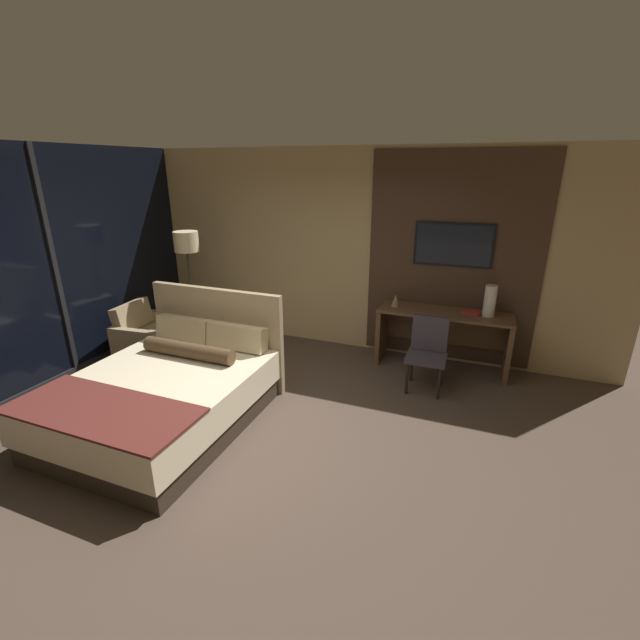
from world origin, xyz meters
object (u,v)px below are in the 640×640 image
object	(u,v)px
book	(472,312)
desk	(443,330)
floor_lamp	(187,251)
vase_short	(395,300)
desk_chair	(428,348)
vase_tall	(490,301)
tv	(453,245)
bed	(167,393)
armchair_by_window	(154,340)

from	to	relation	value
book	desk	bearing A→B (deg)	-177.75
floor_lamp	vase_short	world-z (taller)	floor_lamp
desk_chair	vase_tall	bearing A→B (deg)	44.26
book	tv	bearing A→B (deg)	148.36
bed	vase_tall	size ratio (longest dim) A/B	5.52
desk	vase_short	distance (m)	0.73
desk_chair	desk	bearing A→B (deg)	79.54
book	desk_chair	bearing A→B (deg)	-123.87
armchair_by_window	vase_tall	size ratio (longest dim) A/B	2.39
floor_lamp	book	size ratio (longest dim) A/B	6.50
tv	desk	bearing A→B (deg)	-90.00
bed	tv	world-z (taller)	tv
armchair_by_window	vase_short	distance (m)	3.37
desk	book	distance (m)	0.43
desk_chair	book	size ratio (longest dim) A/B	3.34
tv	floor_lamp	distance (m)	3.60
tv	vase_short	world-z (taller)	tv
desk_chair	armchair_by_window	size ratio (longest dim) A/B	0.94
desk	armchair_by_window	xyz separation A→B (m)	(-3.77, -1.15, -0.27)
desk_chair	book	distance (m)	0.83
tv	vase_short	xyz separation A→B (m)	(-0.64, -0.26, -0.74)
bed	book	bearing A→B (deg)	40.17
bed	desk_chair	world-z (taller)	bed
armchair_by_window	vase_tall	world-z (taller)	vase_tall
desk_chair	floor_lamp	xyz separation A→B (m)	(-3.41, 0.07, 0.91)
vase_tall	vase_short	world-z (taller)	vase_tall
bed	book	distance (m)	3.74
tv	armchair_by_window	size ratio (longest dim) A/B	1.04
vase_short	book	distance (m)	0.97
vase_tall	floor_lamp	bearing A→B (deg)	-172.12
tv	desk_chair	world-z (taller)	tv
armchair_by_window	vase_tall	bearing A→B (deg)	-81.24
desk	floor_lamp	world-z (taller)	floor_lamp
bed	book	size ratio (longest dim) A/B	8.23
bed	desk_chair	bearing A→B (deg)	36.05
bed	vase_tall	xyz separation A→B (m)	(3.02, 2.37, 0.65)
desk_chair	floor_lamp	size ratio (longest dim) A/B	0.51
armchair_by_window	book	xyz separation A→B (m)	(4.10, 1.16, 0.54)
vase_short	desk	bearing A→B (deg)	3.79
armchair_by_window	vase_short	world-z (taller)	vase_short
vase_short	armchair_by_window	bearing A→B (deg)	-160.53
desk_chair	book	world-z (taller)	desk_chair
tv	armchair_by_window	distance (m)	4.23
bed	vase_short	distance (m)	3.04
desk_chair	book	xyz separation A→B (m)	(0.43, 0.64, 0.29)
bed	armchair_by_window	xyz separation A→B (m)	(-1.27, 1.23, -0.07)
desk	vase_tall	size ratio (longest dim) A/B	4.30
floor_lamp	vase_short	distance (m)	2.97
tv	floor_lamp	size ratio (longest dim) A/B	0.57
floor_lamp	desk	bearing A→B (deg)	9.10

